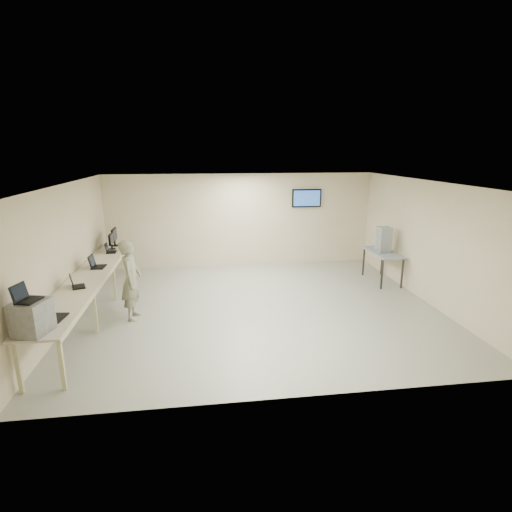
{
  "coord_description": "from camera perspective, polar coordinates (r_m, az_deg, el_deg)",
  "views": [
    {
      "loc": [
        -1.18,
        -8.44,
        3.47
      ],
      "look_at": [
        0.0,
        0.2,
        1.15
      ],
      "focal_mm": 28.0,
      "sensor_mm": 36.0,
      "label": 1
    }
  ],
  "objects": [
    {
      "name": "room",
      "position": [
        8.82,
        0.34,
        1.41
      ],
      "size": [
        8.01,
        7.01,
        2.81
      ],
      "color": "#9FA08E",
      "rests_on": "ground"
    },
    {
      "name": "workbench",
      "position": [
        9.16,
        -22.67,
        -3.06
      ],
      "size": [
        0.76,
        6.0,
        0.9
      ],
      "color": "#B9AB90",
      "rests_on": "ground"
    },
    {
      "name": "equipment_box",
      "position": [
        6.62,
        -29.35,
        -7.65
      ],
      "size": [
        0.53,
        0.57,
        0.5
      ],
      "primitive_type": "cube",
      "rotation": [
        0.0,
        0.0,
        -0.25
      ],
      "color": "gray",
      "rests_on": "workbench"
    },
    {
      "name": "laptop_on_box",
      "position": [
        6.54,
        -30.13,
        -5.07
      ],
      "size": [
        0.35,
        0.38,
        0.26
      ],
      "rotation": [
        0.0,
        0.0,
        -0.25
      ],
      "color": "black",
      "rests_on": "equipment_box"
    },
    {
      "name": "laptop_0",
      "position": [
        7.09,
        -27.34,
        -7.42
      ],
      "size": [
        0.37,
        0.43,
        0.31
      ],
      "rotation": [
        0.0,
        0.0,
        -0.11
      ],
      "color": "black",
      "rests_on": "workbench"
    },
    {
      "name": "laptop_1",
      "position": [
        8.47,
        -24.37,
        -3.67
      ],
      "size": [
        0.36,
        0.38,
        0.25
      ],
      "rotation": [
        0.0,
        0.0,
        0.34
      ],
      "color": "black",
      "rests_on": "workbench"
    },
    {
      "name": "laptop_2",
      "position": [
        9.7,
        -21.91,
        -1.11
      ],
      "size": [
        0.32,
        0.39,
        0.29
      ],
      "rotation": [
        0.0,
        0.0,
        -0.04
      ],
      "color": "black",
      "rests_on": "workbench"
    },
    {
      "name": "laptop_3",
      "position": [
        11.0,
        -20.2,
        0.81
      ],
      "size": [
        0.27,
        0.33,
        0.25
      ],
      "rotation": [
        0.0,
        0.0,
        0.04
      ],
      "color": "black",
      "rests_on": "workbench"
    },
    {
      "name": "monitor_near",
      "position": [
        11.3,
        -19.97,
        2.19
      ],
      "size": [
        0.19,
        0.43,
        0.42
      ],
      "color": "black",
      "rests_on": "workbench"
    },
    {
      "name": "monitor_far",
      "position": [
        11.67,
        -19.6,
        2.79
      ],
      "size": [
        0.22,
        0.49,
        0.49
      ],
      "color": "black",
      "rests_on": "workbench"
    },
    {
      "name": "soldier",
      "position": [
        8.72,
        -17.39,
        -3.28
      ],
      "size": [
        0.43,
        0.64,
        1.7
      ],
      "primitive_type": "imported",
      "rotation": [
        0.0,
        0.0,
        1.53
      ],
      "color": "#6D775B",
      "rests_on": "ground"
    },
    {
      "name": "side_table",
      "position": [
        11.23,
        17.69,
        0.22
      ],
      "size": [
        0.65,
        1.39,
        0.83
      ],
      "color": "gray",
      "rests_on": "ground"
    },
    {
      "name": "storage_bins",
      "position": [
        11.12,
        17.76,
        2.26
      ],
      "size": [
        0.32,
        0.35,
        0.67
      ],
      "color": "#98A3AC",
      "rests_on": "side_table"
    }
  ]
}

